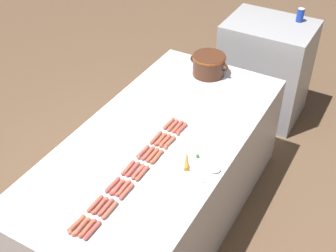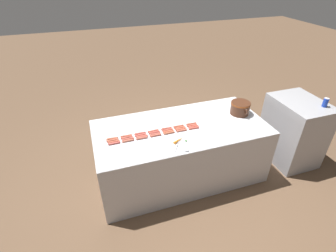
# 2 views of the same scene
# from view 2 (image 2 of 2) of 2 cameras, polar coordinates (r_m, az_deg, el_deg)

# --- Properties ---
(ground_plane) EXTENTS (20.00, 20.00, 0.00)m
(ground_plane) POSITION_cam_2_polar(r_m,az_deg,el_deg) (3.82, 2.58, -10.56)
(ground_plane) COLOR brown
(griddle_counter) EXTENTS (1.08, 2.25, 0.83)m
(griddle_counter) POSITION_cam_2_polar(r_m,az_deg,el_deg) (3.55, 2.75, -5.71)
(griddle_counter) COLOR #BCBCC1
(griddle_counter) RESTS_ON ground_plane
(back_cabinet) EXTENTS (0.80, 0.62, 0.99)m
(back_cabinet) POSITION_cam_2_polar(r_m,az_deg,el_deg) (4.25, 26.28, -0.97)
(back_cabinet) COLOR #A0A0A4
(back_cabinet) RESTS_ON ground_plane
(hot_dog_0) EXTENTS (0.03, 0.15, 0.03)m
(hot_dog_0) POSITION_cam_2_polar(r_m,az_deg,el_deg) (3.13, -12.42, -2.78)
(hot_dog_0) COLOR #B45940
(hot_dog_0) RESTS_ON griddle_counter
(hot_dog_1) EXTENTS (0.03, 0.15, 0.03)m
(hot_dog_1) POSITION_cam_2_polar(r_m,az_deg,el_deg) (3.15, -9.37, -2.20)
(hot_dog_1) COLOR #BC5A46
(hot_dog_1) RESTS_ON griddle_counter
(hot_dog_2) EXTENTS (0.03, 0.15, 0.03)m
(hot_dog_2) POSITION_cam_2_polar(r_m,az_deg,el_deg) (3.17, -6.28, -1.66)
(hot_dog_2) COLOR #BD5247
(hot_dog_2) RESTS_ON griddle_counter
(hot_dog_3) EXTENTS (0.03, 0.15, 0.03)m
(hot_dog_3) POSITION_cam_2_polar(r_m,az_deg,el_deg) (3.20, -3.35, -1.08)
(hot_dog_3) COLOR #BA5747
(hot_dog_3) RESTS_ON griddle_counter
(hot_dog_4) EXTENTS (0.03, 0.15, 0.03)m
(hot_dog_4) POSITION_cam_2_polar(r_m,az_deg,el_deg) (3.24, -0.37, -0.58)
(hot_dog_4) COLOR #B15244
(hot_dog_4) RESTS_ON griddle_counter
(hot_dog_5) EXTENTS (0.03, 0.15, 0.03)m
(hot_dog_5) POSITION_cam_2_polar(r_m,az_deg,el_deg) (3.29, 2.39, -0.03)
(hot_dog_5) COLOR #B65643
(hot_dog_5) RESTS_ON griddle_counter
(hot_dog_6) EXTENTS (0.03, 0.15, 0.03)m
(hot_dog_6) POSITION_cam_2_polar(r_m,az_deg,el_deg) (3.34, 5.28, 0.50)
(hot_dog_6) COLOR #B35542
(hot_dog_6) RESTS_ON griddle_counter
(hot_dog_7) EXTENTS (0.03, 0.15, 0.03)m
(hot_dog_7) POSITION_cam_2_polar(r_m,az_deg,el_deg) (3.10, -12.36, -3.12)
(hot_dog_7) COLOR #BD5D44
(hot_dog_7) RESTS_ON griddle_counter
(hot_dog_8) EXTENTS (0.03, 0.15, 0.03)m
(hot_dog_8) POSITION_cam_2_polar(r_m,az_deg,el_deg) (3.12, -9.24, -2.55)
(hot_dog_8) COLOR #B05242
(hot_dog_8) RESTS_ON griddle_counter
(hot_dog_9) EXTENTS (0.03, 0.14, 0.03)m
(hot_dog_9) POSITION_cam_2_polar(r_m,az_deg,el_deg) (3.14, -6.19, -2.03)
(hot_dog_9) COLOR #BA4F45
(hot_dog_9) RESTS_ON griddle_counter
(hot_dog_10) EXTENTS (0.03, 0.15, 0.03)m
(hot_dog_10) POSITION_cam_2_polar(r_m,az_deg,el_deg) (3.17, -3.12, -1.41)
(hot_dog_10) COLOR #BB4F42
(hot_dog_10) RESTS_ON griddle_counter
(hot_dog_11) EXTENTS (0.03, 0.15, 0.03)m
(hot_dog_11) POSITION_cam_2_polar(r_m,az_deg,el_deg) (3.21, -0.09, -0.88)
(hot_dog_11) COLOR #BA5443
(hot_dog_11) RESTS_ON griddle_counter
(hot_dog_12) EXTENTS (0.03, 0.15, 0.03)m
(hot_dog_12) POSITION_cam_2_polar(r_m,az_deg,el_deg) (3.26, 2.60, -0.37)
(hot_dog_12) COLOR #B8593F
(hot_dog_12) RESTS_ON griddle_counter
(hot_dog_13) EXTENTS (0.03, 0.15, 0.03)m
(hot_dog_13) POSITION_cam_2_polar(r_m,az_deg,el_deg) (3.32, 5.40, 0.18)
(hot_dog_13) COLOR #BE5643
(hot_dog_13) RESTS_ON griddle_counter
(hot_dog_14) EXTENTS (0.03, 0.15, 0.03)m
(hot_dog_14) POSITION_cam_2_polar(r_m,az_deg,el_deg) (3.07, -12.09, -3.47)
(hot_dog_14) COLOR #B5553E
(hot_dog_14) RESTS_ON griddle_counter
(hot_dog_15) EXTENTS (0.03, 0.15, 0.03)m
(hot_dog_15) POSITION_cam_2_polar(r_m,az_deg,el_deg) (3.09, -8.95, -2.88)
(hot_dog_15) COLOR #B55446
(hot_dog_15) RESTS_ON griddle_counter
(hot_dog_16) EXTENTS (0.03, 0.15, 0.03)m
(hot_dog_16) POSITION_cam_2_polar(r_m,az_deg,el_deg) (3.11, -5.86, -2.34)
(hot_dog_16) COLOR #BB5545
(hot_dog_16) RESTS_ON griddle_counter
(hot_dog_17) EXTENTS (0.03, 0.15, 0.03)m
(hot_dog_17) POSITION_cam_2_polar(r_m,az_deg,el_deg) (3.14, -2.94, -1.80)
(hot_dog_17) COLOR #B05446
(hot_dog_17) RESTS_ON griddle_counter
(hot_dog_18) EXTENTS (0.03, 0.15, 0.03)m
(hot_dog_18) POSITION_cam_2_polar(r_m,az_deg,el_deg) (3.18, 0.07, -1.21)
(hot_dog_18) COLOR #B85A3F
(hot_dog_18) RESTS_ON griddle_counter
(hot_dog_19) EXTENTS (0.03, 0.15, 0.03)m
(hot_dog_19) POSITION_cam_2_polar(r_m,az_deg,el_deg) (3.23, 2.87, -0.65)
(hot_dog_19) COLOR #B85740
(hot_dog_19) RESTS_ON griddle_counter
(hot_dog_20) EXTENTS (0.03, 0.15, 0.03)m
(hot_dog_20) POSITION_cam_2_polar(r_m,az_deg,el_deg) (3.29, 5.73, -0.13)
(hot_dog_20) COLOR #BC5342
(hot_dog_20) RESTS_ON griddle_counter
(hot_dog_21) EXTENTS (0.03, 0.15, 0.03)m
(hot_dog_21) POSITION_cam_2_polar(r_m,az_deg,el_deg) (3.05, -12.00, -3.82)
(hot_dog_21) COLOR #B94F46
(hot_dog_21) RESTS_ON griddle_counter
(hot_dog_22) EXTENTS (0.03, 0.15, 0.03)m
(hot_dog_22) POSITION_cam_2_polar(r_m,az_deg,el_deg) (3.06, -8.99, -3.26)
(hot_dog_22) COLOR #B35C47
(hot_dog_22) RESTS_ON griddle_counter
(hot_dog_23) EXTENTS (0.03, 0.15, 0.03)m
(hot_dog_23) POSITION_cam_2_polar(r_m,az_deg,el_deg) (3.08, -5.92, -2.70)
(hot_dog_23) COLOR #B35646
(hot_dog_23) RESTS_ON griddle_counter
(hot_dog_24) EXTENTS (0.03, 0.15, 0.03)m
(hot_dog_24) POSITION_cam_2_polar(r_m,az_deg,el_deg) (3.12, -2.80, -2.10)
(hot_dog_24) COLOR #B65643
(hot_dog_24) RESTS_ON griddle_counter
(hot_dog_25) EXTENTS (0.03, 0.15, 0.03)m
(hot_dog_25) POSITION_cam_2_polar(r_m,az_deg,el_deg) (3.16, 0.25, -1.54)
(hot_dog_25) COLOR #B2593D
(hot_dog_25) RESTS_ON griddle_counter
(hot_dog_26) EXTENTS (0.04, 0.14, 0.03)m
(hot_dog_26) POSITION_cam_2_polar(r_m,az_deg,el_deg) (3.21, 3.11, -0.98)
(hot_dog_26) COLOR #BA5C46
(hot_dog_26) RESTS_ON griddle_counter
(hot_dog_27) EXTENTS (0.03, 0.14, 0.03)m
(hot_dog_27) POSITION_cam_2_polar(r_m,az_deg,el_deg) (3.26, 5.85, -0.45)
(hot_dog_27) COLOR #BC4F42
(hot_dog_27) RESTS_ON griddle_counter
(bean_pot) EXTENTS (0.34, 0.27, 0.17)m
(bean_pot) POSITION_cam_2_polar(r_m,az_deg,el_deg) (3.68, 15.91, 4.08)
(bean_pot) COLOR #472616
(bean_pot) RESTS_ON griddle_counter
(serving_spoon) EXTENTS (0.25, 0.18, 0.02)m
(serving_spoon) POSITION_cam_2_polar(r_m,az_deg,el_deg) (2.92, 3.44, -5.08)
(serving_spoon) COLOR #B7B7BC
(serving_spoon) RESTS_ON griddle_counter
(carrot) EXTENTS (0.11, 0.17, 0.03)m
(carrot) POSITION_cam_2_polar(r_m,az_deg,el_deg) (3.03, 2.56, -3.15)
(carrot) COLOR orange
(carrot) RESTS_ON griddle_counter
(soda_can) EXTENTS (0.07, 0.07, 0.12)m
(soda_can) POSITION_cam_2_polar(r_m,az_deg,el_deg) (4.00, 31.87, 4.52)
(soda_can) COLOR #1938B2
(soda_can) RESTS_ON back_cabinet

